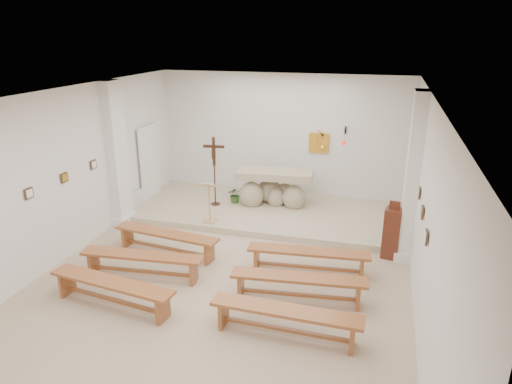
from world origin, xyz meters
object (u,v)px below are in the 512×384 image
(altar, at_px, (274,190))
(bench_right_third, at_px, (286,316))
(crucifix_stand, at_px, (214,166))
(bench_left_front, at_px, (166,238))
(bench_left_third, at_px, (112,287))
(lectern, at_px, (209,202))
(bench_right_front, at_px, (308,256))
(bench_left_second, at_px, (142,260))
(bench_right_second, at_px, (298,282))
(donation_pedestal, at_px, (392,233))

(altar, bearing_deg, bench_right_third, -79.61)
(crucifix_stand, height_order, bench_right_third, crucifix_stand)
(bench_left_front, relative_size, bench_left_third, 1.00)
(altar, height_order, lectern, lectern)
(altar, height_order, bench_left_third, altar)
(bench_right_front, distance_m, bench_left_second, 3.23)
(lectern, bearing_deg, bench_left_second, -104.08)
(bench_left_front, xyz_separation_m, bench_left_second, (-0.00, -1.04, 0.00))
(bench_left_third, bearing_deg, bench_right_front, 41.72)
(lectern, distance_m, bench_left_second, 2.66)
(bench_right_third, bearing_deg, bench_left_front, 146.90)
(bench_left_front, height_order, bench_right_front, same)
(bench_left_second, height_order, bench_left_third, same)
(crucifix_stand, bearing_deg, bench_right_front, -49.76)
(bench_right_second, distance_m, bench_left_third, 3.23)
(bench_right_second, relative_size, bench_right_third, 1.01)
(crucifix_stand, height_order, bench_right_front, crucifix_stand)
(crucifix_stand, relative_size, bench_right_front, 0.76)
(bench_left_second, bearing_deg, bench_left_front, 84.71)
(altar, xyz_separation_m, bench_left_third, (-1.58, -5.26, -0.17))
(donation_pedestal, bearing_deg, bench_left_front, -155.92)
(bench_right_second, bearing_deg, bench_left_third, -167.59)
(donation_pedestal, relative_size, bench_left_front, 0.52)
(altar, distance_m, lectern, 2.01)
(altar, distance_m, crucifix_stand, 1.70)
(altar, xyz_separation_m, bench_left_front, (-1.58, -3.17, -0.17))
(bench_left_second, relative_size, bench_left_third, 1.00)
(crucifix_stand, bearing_deg, lectern, -83.36)
(altar, height_order, bench_left_front, altar)
(crucifix_stand, xyz_separation_m, bench_left_third, (-0.09, -4.80, -0.84))
(bench_left_second, height_order, bench_right_third, same)
(donation_pedestal, height_order, bench_left_second, donation_pedestal)
(crucifix_stand, relative_size, bench_left_third, 0.76)
(lectern, bearing_deg, bench_left_third, -101.79)
(altar, distance_m, bench_left_third, 5.49)
(crucifix_stand, bearing_deg, bench_left_front, -99.20)
(altar, xyz_separation_m, crucifix_stand, (-1.49, -0.46, 0.67))
(bench_left_second, bearing_deg, bench_right_front, 13.50)
(crucifix_stand, distance_m, bench_left_second, 3.85)
(bench_left_front, bearing_deg, bench_right_front, 7.03)
(altar, relative_size, bench_right_second, 0.85)
(bench_right_front, distance_m, bench_left_third, 3.70)
(donation_pedestal, bearing_deg, altar, 156.55)
(bench_right_front, bearing_deg, lectern, 144.23)
(lectern, xyz_separation_m, crucifix_stand, (-0.29, 1.14, 0.56))
(altar, bearing_deg, bench_left_second, -115.90)
(bench_right_second, bearing_deg, crucifix_stand, 121.99)
(lectern, relative_size, donation_pedestal, 0.81)
(lectern, height_order, bench_right_front, lectern)
(donation_pedestal, bearing_deg, bench_right_front, -133.35)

